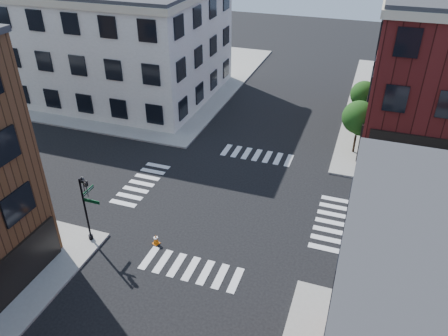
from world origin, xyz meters
TOP-DOWN VIEW (x-y plane):
  - ground at (0.00, 0.00)m, footprint 120.00×120.00m
  - sidewalk_nw at (-21.00, 21.00)m, footprint 30.00×30.00m
  - building_nw at (-19.00, 16.00)m, footprint 22.00×16.00m
  - tree_near at (7.56, 9.98)m, footprint 2.69×2.69m
  - tree_far at (7.56, 15.98)m, footprint 2.43×2.43m
  - signal_pole at (-6.72, -6.68)m, footprint 1.29×1.24m
  - traffic_cone at (-2.88, -5.70)m, footprint 0.49×0.49m

SIDE VIEW (x-z plane):
  - ground at x=0.00m, z-range 0.00..0.00m
  - sidewalk_nw at x=-21.00m, z-range 0.00..0.15m
  - traffic_cone at x=-2.88m, z-range -0.01..0.68m
  - signal_pole at x=-6.72m, z-range 0.56..5.16m
  - tree_far at x=7.56m, z-range 0.84..4.91m
  - tree_near at x=7.56m, z-range 0.91..5.41m
  - building_nw at x=-19.00m, z-range 0.00..11.00m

